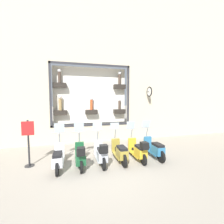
{
  "coord_description": "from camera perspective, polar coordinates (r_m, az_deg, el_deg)",
  "views": [
    {
      "loc": [
        -5.74,
        1.19,
        2.64
      ],
      "look_at": [
        1.62,
        -0.79,
        2.02
      ],
      "focal_mm": 24.0,
      "sensor_mm": 36.0,
      "label": 1
    }
  ],
  "objects": [
    {
      "name": "scooter_silver_3",
      "position": [
        6.33,
        -4.21,
        -15.36
      ],
      "size": [
        1.8,
        0.61,
        1.68
      ],
      "color": "black",
      "rests_on": "ground_plane"
    },
    {
      "name": "scooter_white_5",
      "position": [
        6.33,
        -19.76,
        -16.11
      ],
      "size": [
        1.79,
        0.61,
        1.64
      ],
      "color": "black",
      "rests_on": "ground_plane"
    },
    {
      "name": "scooter_teal_0",
      "position": [
        7.25,
        15.82,
        -13.2
      ],
      "size": [
        1.8,
        0.61,
        1.62
      ],
      "color": "black",
      "rests_on": "ground_plane"
    },
    {
      "name": "scooter_yellow_1",
      "position": [
        6.81,
        9.99,
        -14.06
      ],
      "size": [
        1.79,
        0.6,
        1.59
      ],
      "color": "black",
      "rests_on": "ground_plane"
    },
    {
      "name": "scooter_green_4",
      "position": [
        6.24,
        -11.95,
        -15.88
      ],
      "size": [
        1.79,
        0.6,
        1.65
      ],
      "color": "black",
      "rests_on": "ground_plane"
    },
    {
      "name": "shop_sign_post",
      "position": [
        6.84,
        -29.24,
        -9.71
      ],
      "size": [
        0.36,
        0.45,
        1.85
      ],
      "color": "#232326",
      "rests_on": "ground_plane"
    },
    {
      "name": "building_facade",
      "position": [
        9.78,
        -7.99,
        20.4
      ],
      "size": [
        1.24,
        36.0,
        10.41
      ],
      "color": "beige",
      "rests_on": "ground_plane"
    },
    {
      "name": "ground_plane",
      "position": [
        6.42,
        -3.22,
        -19.59
      ],
      "size": [
        120.0,
        120.0,
        0.0
      ],
      "primitive_type": "plane",
      "color": "gray"
    },
    {
      "name": "scooter_olive_2",
      "position": [
        6.59,
        2.99,
        -14.86
      ],
      "size": [
        1.8,
        0.6,
        1.56
      ],
      "color": "black",
      "rests_on": "ground_plane"
    }
  ]
}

